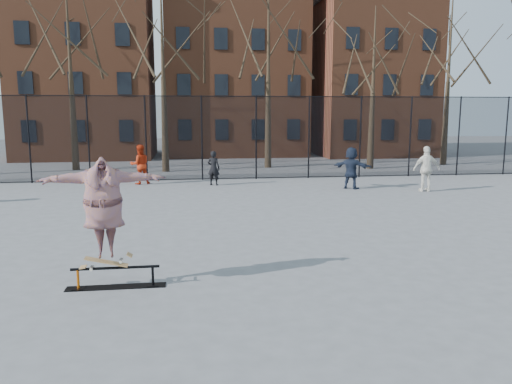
{
  "coord_description": "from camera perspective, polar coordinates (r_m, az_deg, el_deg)",
  "views": [
    {
      "loc": [
        -2.04,
        -10.84,
        3.29
      ],
      "look_at": [
        -0.37,
        1.5,
        1.25
      ],
      "focal_mm": 35.0,
      "sensor_mm": 36.0,
      "label": 1
    }
  ],
  "objects": [
    {
      "name": "fence",
      "position": [
        23.96,
        -2.88,
        6.32
      ],
      "size": [
        34.03,
        0.07,
        4.0
      ],
      "color": "black",
      "rests_on": "ground"
    },
    {
      "name": "bystander_navy",
      "position": [
        21.52,
        10.84,
        2.72
      ],
      "size": [
        1.63,
        1.43,
        1.78
      ],
      "primitive_type": "imported",
      "rotation": [
        0.0,
        0.0,
        2.48
      ],
      "color": "#1B2437",
      "rests_on": "ground"
    },
    {
      "name": "skater",
      "position": [
        9.57,
        -16.98,
        -2.28
      ],
      "size": [
        2.35,
        0.88,
        1.86
      ],
      "primitive_type": "imported",
      "rotation": [
        0.0,
        0.0,
        0.11
      ],
      "color": "#3C388D",
      "rests_on": "skateboard"
    },
    {
      "name": "ground",
      "position": [
        11.51,
        2.83,
        -7.33
      ],
      "size": [
        100.0,
        100.0,
        0.0
      ],
      "primitive_type": "plane",
      "color": "#5D5D62"
    },
    {
      "name": "tree_row",
      "position": [
        28.34,
        -4.21,
        17.51
      ],
      "size": [
        33.66,
        7.46,
        10.67
      ],
      "color": "black",
      "rests_on": "ground"
    },
    {
      "name": "bystander_red",
      "position": [
        23.07,
        -13.13,
        3.08
      ],
      "size": [
        1.01,
        0.88,
        1.78
      ],
      "primitive_type": "imported",
      "rotation": [
        0.0,
        0.0,
        3.41
      ],
      "color": "#B42B0F",
      "rests_on": "ground"
    },
    {
      "name": "rowhouses",
      "position": [
        37.05,
        -3.52,
        13.57
      ],
      "size": [
        29.0,
        7.0,
        13.0
      ],
      "color": "brown",
      "rests_on": "ground"
    },
    {
      "name": "bystander_black",
      "position": [
        22.26,
        -4.87,
        2.74
      ],
      "size": [
        0.65,
        0.54,
        1.52
      ],
      "primitive_type": "imported",
      "rotation": [
        0.0,
        0.0,
        2.77
      ],
      "color": "black",
      "rests_on": "ground"
    },
    {
      "name": "skateboard",
      "position": [
        9.8,
        -16.71,
        -7.92
      ],
      "size": [
        0.86,
        0.2,
        0.1
      ],
      "primitive_type": null,
      "color": "olive",
      "rests_on": "skate_rail"
    },
    {
      "name": "bystander_white",
      "position": [
        21.57,
        18.9,
        2.51
      ],
      "size": [
        1.12,
        0.53,
        1.86
      ],
      "primitive_type": "imported",
      "rotation": [
        0.0,
        0.0,
        3.07
      ],
      "color": "white",
      "rests_on": "ground"
    },
    {
      "name": "skate_rail",
      "position": [
        9.87,
        -15.72,
        -9.57
      ],
      "size": [
        1.84,
        0.28,
        0.41
      ],
      "color": "black",
      "rests_on": "ground"
    }
  ]
}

